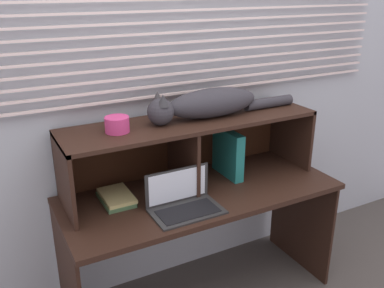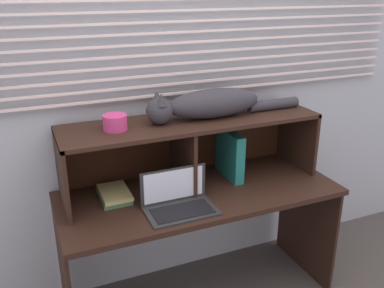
% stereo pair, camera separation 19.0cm
% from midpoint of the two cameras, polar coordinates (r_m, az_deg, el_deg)
% --- Properties ---
extents(back_panel_with_blinds, '(4.40, 0.08, 2.50)m').
position_cam_midpoint_polar(back_panel_with_blinds, '(2.47, -0.02, 8.10)').
color(back_panel_with_blinds, '#B1BBC3').
rests_on(back_panel_with_blinds, ground).
extents(desk, '(1.54, 0.63, 0.73)m').
position_cam_midpoint_polar(desk, '(2.41, 3.32, -9.25)').
color(desk, black).
rests_on(desk, ground).
extents(hutch_shelf_unit, '(1.44, 0.39, 0.38)m').
position_cam_midpoint_polar(hutch_shelf_unit, '(2.35, 1.86, 1.04)').
color(hutch_shelf_unit, black).
rests_on(hutch_shelf_unit, desk).
extents(cat, '(0.93, 0.18, 0.17)m').
position_cam_midpoint_polar(cat, '(2.31, 4.69, 5.37)').
color(cat, '#312F35').
rests_on(cat, hutch_shelf_unit).
extents(laptop, '(0.36, 0.22, 0.20)m').
position_cam_midpoint_polar(laptop, '(2.15, 0.71, -7.85)').
color(laptop, '#2A2A2A').
rests_on(laptop, desk).
extents(binder_upright, '(0.06, 0.26, 0.28)m').
position_cam_midpoint_polar(binder_upright, '(2.48, 7.31, -1.43)').
color(binder_upright, '#1E766F').
rests_on(binder_upright, desk).
extents(book_stack, '(0.16, 0.24, 0.04)m').
position_cam_midpoint_polar(book_stack, '(2.29, -8.15, -6.82)').
color(book_stack, '#43653F').
rests_on(book_stack, desk).
extents(small_basket, '(0.12, 0.12, 0.08)m').
position_cam_midpoint_polar(small_basket, '(2.14, -7.89, 2.88)').
color(small_basket, '#CB3977').
rests_on(small_basket, hutch_shelf_unit).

